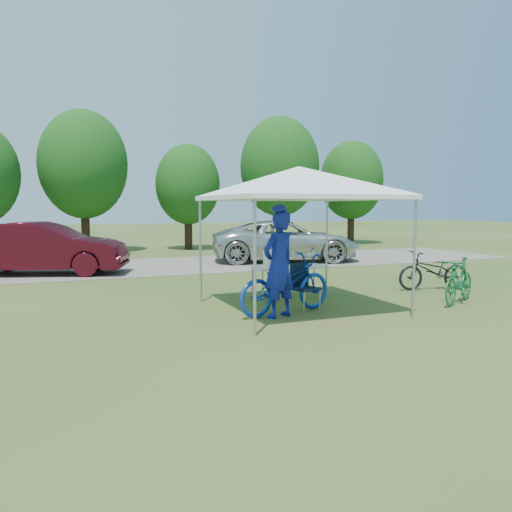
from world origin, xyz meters
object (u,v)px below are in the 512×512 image
(bike_blue, at_px, (286,284))
(bike_green, at_px, (459,281))
(folding_table, at_px, (290,268))
(bike_dark, at_px, (434,271))
(cyclist, at_px, (279,265))
(sedan, at_px, (45,248))
(minivan, at_px, (285,241))
(folding_chair, at_px, (302,282))
(cooler, at_px, (276,259))

(bike_blue, relative_size, bike_green, 1.34)
(folding_table, bearing_deg, bike_dark, -8.33)
(bike_green, bearing_deg, cyclist, -120.95)
(cyclist, height_order, sedan, cyclist)
(cyclist, bearing_deg, folding_table, -142.74)
(minivan, bearing_deg, folding_chair, 172.14)
(cooler, relative_size, sedan, 0.10)
(folding_chair, bearing_deg, bike_green, -25.76)
(bike_green, height_order, bike_dark, bike_green)
(cooler, relative_size, cyclist, 0.25)
(cyclist, height_order, bike_blue, cyclist)
(minivan, bearing_deg, cyclist, 169.20)
(sedan, bearing_deg, folding_table, -121.51)
(folding_table, distance_m, minivan, 7.01)
(bike_green, bearing_deg, sedan, -162.64)
(bike_blue, xyz_separation_m, sedan, (-4.19, 7.38, 0.23))
(folding_chair, height_order, minivan, minivan)
(bike_blue, distance_m, bike_dark, 4.52)
(bike_green, distance_m, bike_dark, 1.66)
(folding_table, xyz_separation_m, bike_blue, (-0.84, -1.55, -0.08))
(cooler, relative_size, bike_green, 0.31)
(folding_chair, xyz_separation_m, cooler, (0.07, 1.39, 0.31))
(folding_table, bearing_deg, bike_blue, -118.41)
(bike_blue, height_order, bike_dark, bike_blue)
(cooler, distance_m, bike_blue, 1.66)
(sedan, bearing_deg, bike_dark, -108.79)
(folding_chair, bearing_deg, bike_dark, -2.32)
(bike_green, xyz_separation_m, minivan, (0.08, 8.39, 0.28))
(minivan, bearing_deg, bike_green, -165.01)
(bike_blue, bearing_deg, folding_table, -42.87)
(bike_green, bearing_deg, bike_blue, -125.10)
(folding_chair, xyz_separation_m, bike_dark, (3.96, 0.87, -0.07))
(cyclist, distance_m, bike_blue, 0.54)
(cooler, relative_size, minivan, 0.09)
(folding_table, height_order, bike_blue, bike_blue)
(folding_table, distance_m, sedan, 7.70)
(sedan, bearing_deg, folding_chair, -129.69)
(cyclist, height_order, bike_green, cyclist)
(bike_dark, bearing_deg, folding_table, -87.10)
(bike_green, bearing_deg, minivan, 151.71)
(cooler, height_order, bike_blue, bike_blue)
(minivan, bearing_deg, folding_table, 170.71)
(cyclist, distance_m, bike_green, 4.00)
(cooler, bearing_deg, minivan, 62.72)
(folding_chair, relative_size, minivan, 0.17)
(cyclist, xyz_separation_m, bike_green, (3.96, -0.22, -0.48))
(cooler, height_order, bike_dark, cooler)
(folding_table, height_order, cyclist, cyclist)
(bike_blue, distance_m, sedan, 8.49)
(folding_chair, relative_size, bike_green, 0.58)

